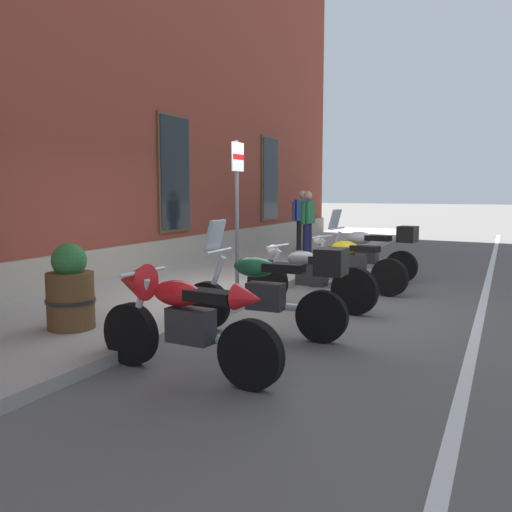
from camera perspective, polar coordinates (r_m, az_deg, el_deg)
name	(u,v)px	position (r m, az deg, el deg)	size (l,w,h in m)	color
ground_plane	(254,304)	(8.47, -0.16, -4.99)	(140.00, 140.00, 0.00)	#565451
sidewalk	(168,292)	(9.22, -9.07, -3.70)	(32.15, 3.14, 0.13)	gray
lane_stripe	(478,324)	(7.73, 22.07, -6.61)	(32.15, 0.12, 0.01)	silver
motorcycle_red_sport	(180,316)	(5.20, -7.93, -6.24)	(0.62, 2.01, 1.03)	black
motorcycle_green_touring	(271,289)	(6.49, 1.59, -3.46)	(0.62, 2.10, 1.38)	black
motorcycle_grey_naked	(308,277)	(8.08, 5.41, -2.18)	(0.62, 2.10, 0.92)	black
motorcycle_yellow_naked	(349,264)	(9.61, 9.63, -0.83)	(0.75, 2.06, 0.94)	black
motorcycle_silver_touring	(370,251)	(10.90, 11.75, 0.52)	(0.71, 2.10, 1.36)	black
pedestrian_striped_shirt	(308,219)	(13.86, 5.39, 3.81)	(0.59, 0.25, 1.59)	#1E1E4C
pedestrian_blue_top	(303,217)	(14.96, 4.85, 4.06)	(0.52, 0.52, 1.61)	black
parking_sign	(237,195)	(8.58, -1.96, 6.35)	(0.36, 0.07, 2.37)	#4C4C51
barrel_planter	(70,291)	(6.72, -18.72, -3.47)	(0.57, 0.57, 1.00)	brown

